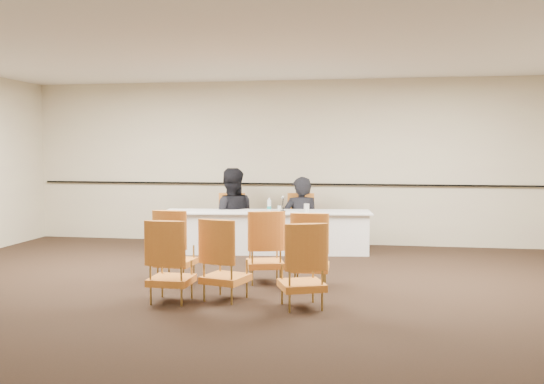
{
  "coord_description": "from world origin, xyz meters",
  "views": [
    {
      "loc": [
        1.51,
        -7.08,
        1.73
      ],
      "look_at": [
        -0.15,
        2.6,
        1.04
      ],
      "focal_mm": 40.0,
      "sensor_mm": 36.0,
      "label": 1
    }
  ],
  "objects": [
    {
      "name": "floor",
      "position": [
        0.0,
        0.0,
        0.0
      ],
      "size": [
        10.0,
        10.0,
        0.0
      ],
      "primitive_type": "plane",
      "color": "black",
      "rests_on": "ground"
    },
    {
      "name": "ceiling",
      "position": [
        0.0,
        0.0,
        3.0
      ],
      "size": [
        10.0,
        10.0,
        0.0
      ],
      "primitive_type": "plane",
      "rotation": [
        3.14,
        0.0,
        0.0
      ],
      "color": "silver",
      "rests_on": "ground"
    },
    {
      "name": "wall_back",
      "position": [
        0.0,
        4.0,
        1.5
      ],
      "size": [
        10.0,
        0.04,
        3.0
      ],
      "primitive_type": "cube",
      "color": "beige",
      "rests_on": "ground"
    },
    {
      "name": "wall_rail",
      "position": [
        0.0,
        3.96,
        1.1
      ],
      "size": [
        9.8,
        0.04,
        0.03
      ],
      "primitive_type": "cube",
      "color": "black",
      "rests_on": "wall_back"
    },
    {
      "name": "panel_table",
      "position": [
        -0.28,
        2.89,
        0.35
      ],
      "size": [
        3.55,
        1.24,
        0.7
      ],
      "primitive_type": null,
      "rotation": [
        0.0,
        0.0,
        0.13
      ],
      "color": "silver",
      "rests_on": "ground"
    },
    {
      "name": "panelist_main",
      "position": [
        0.22,
        3.49,
        0.35
      ],
      "size": [
        0.75,
        0.59,
        1.81
      ],
      "primitive_type": "imported",
      "rotation": [
        0.0,
        0.0,
        3.41
      ],
      "color": "black",
      "rests_on": "ground"
    },
    {
      "name": "panelist_main_chair",
      "position": [
        0.22,
        3.49,
        0.47
      ],
      "size": [
        0.56,
        0.56,
        0.95
      ],
      "primitive_type": null,
      "rotation": [
        0.0,
        0.0,
        0.13
      ],
      "color": "#BC5721",
      "rests_on": "ground"
    },
    {
      "name": "panelist_second",
      "position": [
        -1.02,
        3.33,
        0.47
      ],
      "size": [
        1.06,
        0.91,
        1.87
      ],
      "primitive_type": "imported",
      "rotation": [
        0.0,
        0.0,
        3.39
      ],
      "color": "black",
      "rests_on": "ground"
    },
    {
      "name": "panelist_second_chair",
      "position": [
        -1.02,
        3.33,
        0.47
      ],
      "size": [
        0.56,
        0.56,
        0.95
      ],
      "primitive_type": null,
      "rotation": [
        0.0,
        0.0,
        0.13
      ],
      "color": "#BC5721",
      "rests_on": "ground"
    },
    {
      "name": "papers",
      "position": [
        0.13,
        2.84,
        0.7
      ],
      "size": [
        0.3,
        0.22,
        0.0
      ],
      "primitive_type": "cube",
      "rotation": [
        0.0,
        0.0,
        0.01
      ],
      "color": "white",
      "rests_on": "panel_table"
    },
    {
      "name": "microphone",
      "position": [
        -0.0,
        2.86,
        0.83
      ],
      "size": [
        0.13,
        0.2,
        0.26
      ],
      "primitive_type": null,
      "rotation": [
        0.0,
        0.0,
        0.2
      ],
      "color": "black",
      "rests_on": "panel_table"
    },
    {
      "name": "water_bottle",
      "position": [
        -0.24,
        2.87,
        0.81
      ],
      "size": [
        0.08,
        0.08,
        0.23
      ],
      "primitive_type": null,
      "rotation": [
        0.0,
        0.0,
        0.22
      ],
      "color": "teal",
      "rests_on": "panel_table"
    },
    {
      "name": "drinking_glass",
      "position": [
        -0.07,
        2.87,
        0.75
      ],
      "size": [
        0.09,
        0.09,
        0.1
      ],
      "primitive_type": "cylinder",
      "rotation": [
        0.0,
        0.0,
        0.54
      ],
      "color": "silver",
      "rests_on": "panel_table"
    },
    {
      "name": "coffee_cup",
      "position": [
        0.39,
        2.82,
        0.77
      ],
      "size": [
        0.1,
        0.1,
        0.14
      ],
      "primitive_type": "cylinder",
      "rotation": [
        0.0,
        0.0,
        0.05
      ],
      "color": "silver",
      "rests_on": "panel_table"
    },
    {
      "name": "aud_chair_front_left",
      "position": [
        -1.08,
        0.51,
        0.47
      ],
      "size": [
        0.54,
        0.54,
        0.95
      ],
      "primitive_type": null,
      "rotation": [
        0.0,
        0.0,
        -0.08
      ],
      "color": "#BC5721",
      "rests_on": "ground"
    },
    {
      "name": "aud_chair_front_mid",
      "position": [
        0.1,
        0.59,
        0.47
      ],
      "size": [
        0.62,
        0.62,
        0.95
      ],
      "primitive_type": null,
      "rotation": [
        0.0,
        0.0,
        0.28
      ],
      "color": "#BC5721",
      "rests_on": "ground"
    },
    {
      "name": "aud_chair_front_right",
      "position": [
        0.71,
        0.48,
        0.47
      ],
      "size": [
        0.52,
        0.52,
        0.95
      ],
      "primitive_type": null,
      "rotation": [
        0.0,
        0.0,
        0.04
      ],
      "color": "#BC5721",
      "rests_on": "ground"
    },
    {
      "name": "aud_chair_back_left",
      "position": [
        -0.76,
        -0.58,
        0.47
      ],
      "size": [
        0.51,
        0.51,
        0.95
      ],
      "primitive_type": null,
      "rotation": [
        0.0,
        0.0,
        -0.01
      ],
      "color": "#BC5721",
      "rests_on": "ground"
    },
    {
      "name": "aud_chair_back_mid",
      "position": [
        -0.18,
        -0.38,
        0.47
      ],
      "size": [
        0.62,
        0.62,
        0.95
      ],
      "primitive_type": null,
      "rotation": [
        0.0,
        0.0,
        -0.28
      ],
      "color": "#BC5721",
      "rests_on": "ground"
    },
    {
      "name": "aud_chair_back_right",
      "position": [
        0.73,
        -0.58,
        0.47
      ],
      "size": [
        0.65,
        0.65,
        0.95
      ],
      "primitive_type": null,
      "rotation": [
        0.0,
        0.0,
        0.38
      ],
      "color": "#BC5721",
      "rests_on": "ground"
    }
  ]
}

